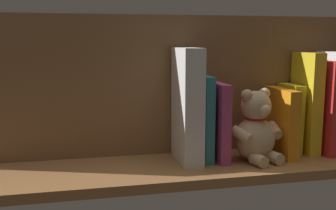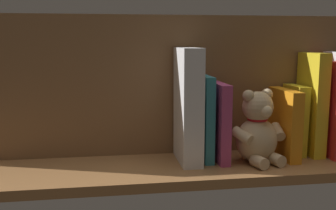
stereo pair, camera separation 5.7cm
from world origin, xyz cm
name	(u,v)px [view 1 (the left image)]	position (x,y,z in cm)	size (l,w,h in cm)	color
ground_plane	(168,169)	(0.00, 0.00, -1.10)	(103.28, 24.03, 2.20)	#9E6B3D
shelf_back_panel	(159,86)	(0.00, -9.76, 17.26)	(103.28, 1.50, 34.53)	brown
book_0	(329,102)	(-43.26, -3.10, 12.79)	(2.31, 11.02, 25.58)	silver
book_1	(320,107)	(-40.20, -2.12, 11.72)	(2.01, 12.98, 23.43)	red
book_2	(306,103)	(-36.72, -3.19, 12.70)	(3.14, 10.84, 25.40)	yellow
book_3	(290,118)	(-32.79, -3.99, 8.68)	(2.92, 9.26, 17.36)	yellow
book_4	(280,122)	(-28.99, -1.64, 8.35)	(2.87, 13.94, 16.71)	orange
teddy_bear	(256,129)	(-21.01, 1.44, 7.59)	(13.53, 12.74, 17.25)	#D1B284
book_5	(217,121)	(-12.54, -2.03, 9.26)	(2.40, 13.18, 18.52)	#B23F72
book_6	(203,117)	(-9.35, -2.92, 10.09)	(2.17, 11.38, 20.18)	teal
dictionary_thick_white	(187,105)	(-5.04, -1.79, 13.37)	(4.65, 13.45, 26.74)	white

